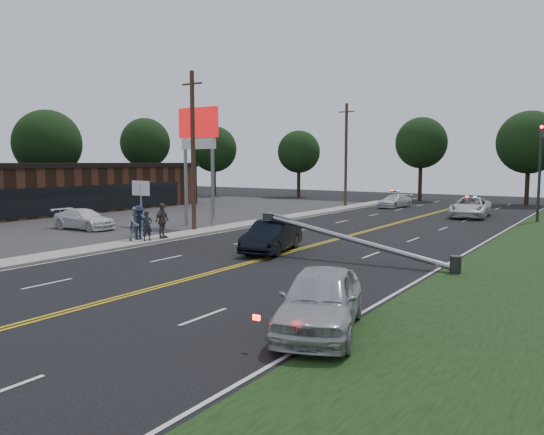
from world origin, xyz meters
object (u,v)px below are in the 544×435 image
Objects in this scene: fallen_streetlight at (364,242)px; bystander_a at (147,226)px; emergency_a at (470,207)px; small_sign at (141,192)px; pylon_sign at (198,138)px; emergency_b at (395,201)px; traffic_signal at (540,164)px; crashed_sedan at (272,236)px; parked_car at (84,219)px; utility_pole_far at (346,155)px; bystander_c at (139,223)px; utility_pole_mid at (193,151)px; waiting_sedan at (320,300)px; bystander_d at (162,221)px; bystander_b at (136,223)px.

bystander_a is (-12.19, -1.11, 0.01)m from fallen_streetlight.
fallen_streetlight is at bearing -93.39° from emergency_a.
small_sign is 0.54× the size of emergency_a.
pylon_sign reaches higher than emergency_b.
traffic_signal is 28.47m from bystander_a.
bystander_a is (2.49, -7.11, -5.06)m from pylon_sign.
pylon_sign is at bearing -95.62° from emergency_b.
crashed_sedan is 1.03× the size of parked_car.
utility_pole_far is at bearing 159.18° from emergency_a.
emergency_b is at bearing 0.92° from bystander_c.
fallen_streetlight is 14.58m from utility_pole_mid.
parked_car is 29.29m from emergency_b.
utility_pole_mid is 21.39m from waiting_sedan.
utility_pole_far is at bearing 9.56° from bystander_c.
bystander_d is at bearing 18.00° from bystander_a.
utility_pole_far reaches higher than parked_car.
crashed_sedan is (-9.04, -21.78, -3.43)m from traffic_signal.
bystander_c reaches higher than bystander_b.
parked_car is (-1.81, -3.29, -1.67)m from small_sign.
small_sign is 0.66× the size of crashed_sedan.
bystander_c is at bearing -88.92° from utility_pole_far.
bystander_c is at bearing -88.69° from emergency_b.
bystander_c is at bearing 104.95° from bystander_a.
emergency_a is at bearing 66.56° from crashed_sedan.
bystander_c is at bearing -107.42° from parked_car.
utility_pole_mid reaches higher than bystander_d.
fallen_streetlight is 29.30m from emergency_b.
emergency_a is (12.62, -3.50, -4.28)m from utility_pole_far.
utility_pole_far is 2.13× the size of crashed_sedan.
bystander_c is (1.81, -7.07, -4.94)m from pylon_sign.
traffic_signal reaches higher than small_sign.
pylon_sign reaches higher than traffic_signal.
emergency_a is 2.91× the size of bystander_d.
utility_pole_mid reaches higher than pylon_sign.
parked_car is at bearing -135.10° from pylon_sign.
utility_pole_mid reaches higher than bystander_b.
utility_pole_far reaches higher than pylon_sign.
utility_pole_far is (4.80, 22.00, 2.75)m from small_sign.
emergency_b is (-4.11, 27.66, -0.14)m from crashed_sedan.
crashed_sedan is 0.82× the size of emergency_a.
utility_pole_far is (0.00, 22.00, 0.00)m from utility_pole_mid.
bystander_d is at bearing 168.70° from crashed_sedan.
utility_pole_far is 2.30× the size of emergency_b.
small_sign reaches higher than bystander_d.
traffic_signal reaches higher than parked_car.
small_sign reaches higher than emergency_b.
parked_car is (-6.61, -3.29, -4.42)m from utility_pole_mid.
traffic_signal is at bearing -15.22° from emergency_b.
small_sign is 0.31× the size of utility_pole_far.
small_sign is at bearing 54.83° from bystander_c.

